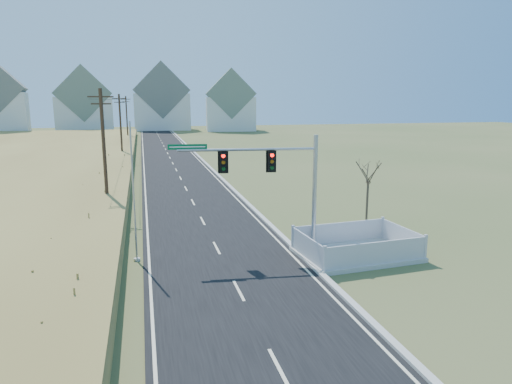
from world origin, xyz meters
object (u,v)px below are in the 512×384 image
(traffic_signal_mast, at_px, (281,180))
(fence_enclosure, at_px, (356,251))
(bare_tree, at_px, (369,171))
(flagpole, at_px, (134,207))
(open_sign, at_px, (310,253))

(traffic_signal_mast, height_order, fence_enclosure, traffic_signal_mast)
(bare_tree, bearing_deg, traffic_signal_mast, -154.75)
(flagpole, bearing_deg, bare_tree, 11.06)
(fence_enclosure, relative_size, bare_tree, 1.35)
(traffic_signal_mast, bearing_deg, fence_enclosure, -18.75)
(flagpole, xyz_separation_m, bare_tree, (14.43, 2.82, 0.91))
(open_sign, bearing_deg, flagpole, -164.37)
(traffic_signal_mast, distance_m, bare_tree, 7.50)
(open_sign, relative_size, flagpole, 0.08)
(bare_tree, bearing_deg, flagpole, -168.94)
(bare_tree, bearing_deg, open_sign, -140.13)
(flagpole, bearing_deg, fence_enclosure, -10.58)
(flagpole, bearing_deg, open_sign, -12.06)
(fence_enclosure, relative_size, open_sign, 11.40)
(traffic_signal_mast, xyz_separation_m, bare_tree, (6.78, 3.20, -0.22))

